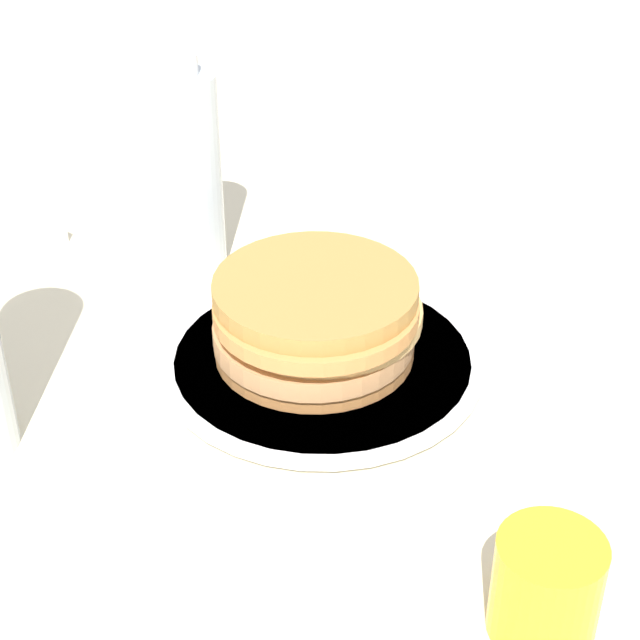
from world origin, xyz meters
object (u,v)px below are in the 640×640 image
juice_glass (546,588)px  water_bottle_mid (188,172)px  plate (320,360)px  pancake_stack (316,319)px

juice_glass → water_bottle_mid: size_ratio=0.34×
plate → juice_glass: 0.30m
plate → water_bottle_mid: water_bottle_mid is taller
juice_glass → water_bottle_mid: 0.51m
water_bottle_mid → plate: bearing=-103.5°
plate → juice_glass: size_ratio=3.76×
juice_glass → water_bottle_mid: (0.16, 0.48, 0.06)m
water_bottle_mid → pancake_stack: bearing=-104.1°
pancake_stack → juice_glass: pancake_stack is taller
pancake_stack → water_bottle_mid: 0.21m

